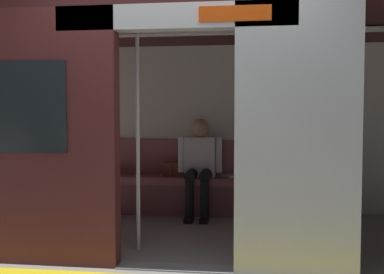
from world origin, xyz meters
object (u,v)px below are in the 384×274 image
Objects in this scene: handbag at (173,169)px; book at (231,176)px; person_seated at (200,160)px; grab_pole_door at (138,137)px; bench_seat at (202,186)px; train_car at (186,94)px.

handbag is 0.74m from book.
grab_pole_door is at bearing 75.15° from person_seated.
handbag is (0.38, -0.08, 0.20)m from bench_seat.
train_car is at bearing 87.30° from person_seated.
person_seated is 0.57× the size of grab_pole_door.
bench_seat is 2.22× the size of person_seated.
train_car is 3.00× the size of grab_pole_door.
train_car is 1.17m from person_seated.
bench_seat is at bearing -94.11° from train_car.
handbag is (0.35, -0.13, -0.13)m from person_seated.
train_car is 1.44m from book.
book is at bearing -167.29° from person_seated.
person_seated is 5.48× the size of book.
book is at bearing 176.81° from handbag.
grab_pole_door is (0.40, 1.51, 0.37)m from person_seated.
train_car reaches higher than handbag.
bench_seat is 0.33m from person_seated.
person_seated reaches higher than bench_seat.
bench_seat is 0.43m from handbag.
handbag reaches higher than bench_seat.
grab_pole_door is (0.05, 1.64, 0.50)m from handbag.
train_car is at bearing 35.27° from book.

